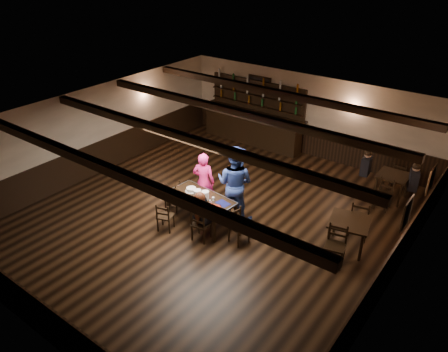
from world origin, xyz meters
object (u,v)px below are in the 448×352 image
Objects in this scene: woman_pink at (204,182)px; bar_counter at (253,123)px; cake at (191,190)px; chair_near_right at (200,223)px; chair_near_left at (164,215)px; man_blue at (235,183)px; dining_table at (201,200)px.

bar_counter is at bearing -92.48° from woman_pink.
chair_near_right is at bearing -39.62° from cake.
woman_pink reaches higher than chair_near_right.
chair_near_right is 1.50m from woman_pink.
chair_near_left is 1.93m from man_blue.
dining_table is at bearing 126.97° from chair_near_right.
cake is 5.21m from bar_counter.
cake is at bearing 24.67° from man_blue.
man_blue is at bearing 34.74° from cake.
bar_counter is (-1.42, 4.53, -0.09)m from woman_pink.
woman_pink is at bearing 88.77° from cake.
bar_counter reaches higher than dining_table.
dining_table is 2.37× the size of chair_near_left.
woman_pink is 0.94m from man_blue.
bar_counter reaches higher than woman_pink.
cake is (-0.39, 0.09, 0.11)m from dining_table.
bar_counter reaches higher than man_blue.
chair_near_left is 0.91× the size of chair_near_right.
dining_table is at bearing -13.10° from cake.
chair_near_right is 0.53× the size of woman_pink.
woman_pink is (-0.38, 0.58, 0.13)m from dining_table.
chair_near_left is at bearing -167.58° from chair_near_right.
cake is (-0.01, -0.49, -0.02)m from woman_pink.
woman_pink is (0.11, 1.41, 0.36)m from chair_near_left.
chair_near_left is at bearing -96.46° from cake.
bar_counter is (-1.80, 5.11, 0.04)m from dining_table.
bar_counter is at bearing 105.67° from cake.
chair_near_left is 1.46m from woman_pink.
chair_near_left is (-0.49, -0.82, -0.23)m from dining_table.
woman_pink is at bearing 122.93° from dining_table.
dining_table is 5.42m from bar_counter.
man_blue reaches higher than dining_table.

